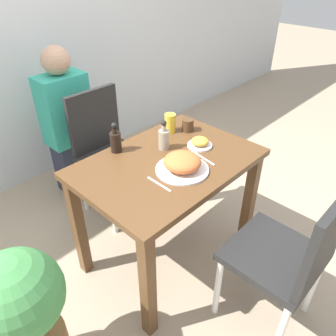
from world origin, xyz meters
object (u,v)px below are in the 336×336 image
(chair_near, at_px, (292,255))
(juice_glass, at_px, (170,123))
(food_plate, at_px, (182,164))
(condiment_bottle, at_px, (116,141))
(sauce_bottle, at_px, (164,138))
(potted_plant_left, at_px, (25,315))
(drink_cup, at_px, (188,125))
(side_plate, at_px, (200,143))
(person_figure, at_px, (68,125))
(chair_far, at_px, (106,147))

(chair_near, distance_m, juice_glass, 1.02)
(food_plate, distance_m, condiment_bottle, 0.42)
(chair_near, height_order, food_plate, chair_near)
(sauce_bottle, xyz_separation_m, potted_plant_left, (-1.01, -0.19, -0.35))
(chair_near, distance_m, potted_plant_left, 1.19)
(drink_cup, relative_size, juice_glass, 0.67)
(side_plate, xyz_separation_m, person_figure, (-0.22, 1.10, -0.19))
(food_plate, height_order, condiment_bottle, condiment_bottle)
(juice_glass, relative_size, potted_plant_left, 0.15)
(chair_near, height_order, potted_plant_left, chair_near)
(juice_glass, bearing_deg, chair_far, 112.32)
(juice_glass, height_order, person_figure, person_figure)
(chair_near, xyz_separation_m, drink_cup, (0.28, 0.89, 0.26))
(sauce_bottle, relative_size, potted_plant_left, 0.23)
(condiment_bottle, bearing_deg, potted_plant_left, -155.60)
(side_plate, relative_size, juice_glass, 1.23)
(chair_far, distance_m, drink_cup, 0.64)
(chair_far, distance_m, person_figure, 0.41)
(chair_near, bearing_deg, sauce_bottle, -91.03)
(side_plate, distance_m, drink_cup, 0.21)
(chair_near, relative_size, juice_glass, 7.83)
(chair_near, distance_m, side_plate, 0.77)
(chair_far, distance_m, condiment_bottle, 0.53)
(food_plate, xyz_separation_m, potted_plant_left, (-0.91, 0.04, -0.33))
(chair_far, distance_m, food_plate, 0.84)
(condiment_bottle, distance_m, person_figure, 0.84)
(condiment_bottle, distance_m, potted_plant_left, 0.95)
(juice_glass, relative_size, condiment_bottle, 0.66)
(food_plate, height_order, side_plate, food_plate)
(potted_plant_left, bearing_deg, juice_glass, 14.58)
(sauce_bottle, distance_m, person_figure, 1.00)
(juice_glass, distance_m, condiment_bottle, 0.39)
(sauce_bottle, bearing_deg, food_plate, -112.89)
(chair_far, xyz_separation_m, drink_cup, (0.27, -0.52, 0.26))
(food_plate, xyz_separation_m, person_figure, (0.03, 1.19, -0.21))
(side_plate, bearing_deg, potted_plant_left, -177.32)
(side_plate, height_order, condiment_bottle, condiment_bottle)
(chair_near, xyz_separation_m, condiment_bottle, (-0.19, 1.02, 0.29))
(food_plate, height_order, sauce_bottle, sauce_bottle)
(side_plate, height_order, sauce_bottle, sauce_bottle)
(sauce_bottle, bearing_deg, juice_glass, 34.10)
(food_plate, relative_size, potted_plant_left, 0.36)
(sauce_bottle, xyz_separation_m, condiment_bottle, (-0.21, 0.18, 0.00))
(chair_near, relative_size, potted_plant_left, 1.18)
(food_plate, xyz_separation_m, sauce_bottle, (0.09, 0.22, 0.02))
(drink_cup, height_order, sauce_bottle, sauce_bottle)
(condiment_bottle, height_order, person_figure, person_figure)
(side_plate, bearing_deg, person_figure, 101.43)
(chair_far, bearing_deg, condiment_bottle, -116.74)
(person_figure, bearing_deg, chair_far, -82.32)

